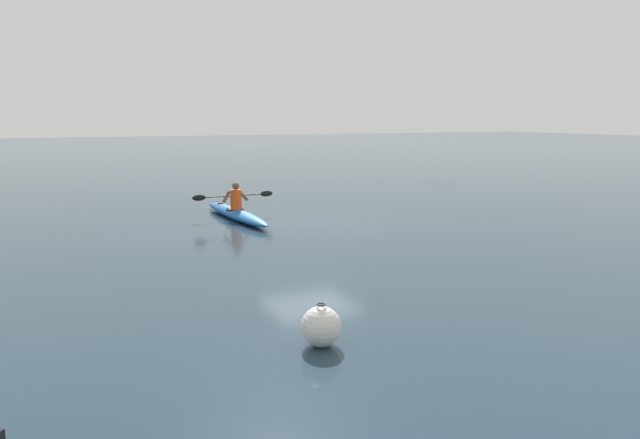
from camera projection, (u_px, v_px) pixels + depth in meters
name	position (u px, v px, depth m)	size (l,w,h in m)	color
ground_plane	(311.00, 221.00, 17.19)	(160.00, 160.00, 0.00)	#233847
kayak	(236.00, 214.00, 17.63)	(0.79, 4.70, 0.29)	#1959A5
kayaker	(236.00, 197.00, 17.54)	(2.47, 0.44, 0.78)	#E04C14
mooring_buoy_white_far	(321.00, 326.00, 7.80)	(0.53, 0.53, 0.57)	silver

